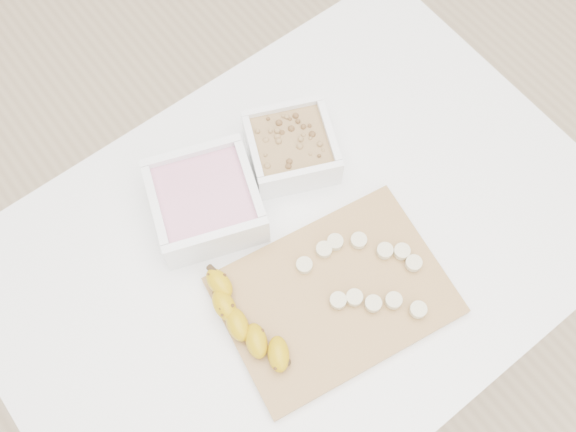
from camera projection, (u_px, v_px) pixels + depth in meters
ground at (295, 343)px, 1.73m from camera, size 3.50×3.50×0.00m
table at (298, 263)px, 1.13m from camera, size 1.00×0.70×0.75m
bowl_yogurt at (205, 201)px, 1.03m from camera, size 0.21×0.21×0.08m
bowl_granola at (291, 147)px, 1.08m from camera, size 0.19×0.19×0.07m
cutting_board at (334, 296)px, 1.00m from camera, size 0.38×0.30×0.01m
banana at (247, 323)px, 0.96m from camera, size 0.08×0.19×0.03m
banana_slices at (366, 272)px, 1.00m from camera, size 0.16×0.19×0.02m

